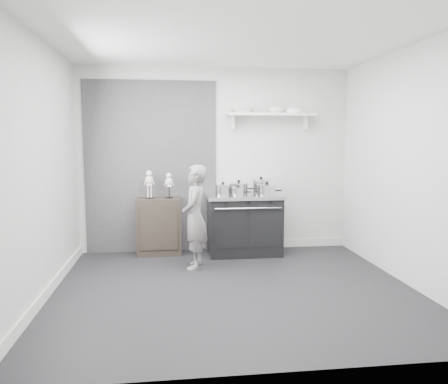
% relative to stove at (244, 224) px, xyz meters
% --- Properties ---
extents(ground, '(4.00, 4.00, 0.00)m').
position_rel_stove_xyz_m(ground, '(-0.38, -1.48, -0.44)').
color(ground, black).
rests_on(ground, ground).
extents(room_shell, '(4.02, 3.62, 2.71)m').
position_rel_stove_xyz_m(room_shell, '(-0.47, -1.33, 1.20)').
color(room_shell, silver).
rests_on(room_shell, ground).
extents(wall_shelf, '(1.30, 0.26, 0.24)m').
position_rel_stove_xyz_m(wall_shelf, '(0.42, 0.20, 1.57)').
color(wall_shelf, silver).
rests_on(wall_shelf, room_shell).
extents(stove, '(1.09, 0.68, 0.87)m').
position_rel_stove_xyz_m(stove, '(0.00, 0.00, 0.00)').
color(stove, black).
rests_on(stove, ground).
extents(side_cabinet, '(0.63, 0.37, 0.82)m').
position_rel_stove_xyz_m(side_cabinet, '(-1.22, 0.13, -0.03)').
color(side_cabinet, black).
rests_on(side_cabinet, ground).
extents(child, '(0.40, 0.53, 1.34)m').
position_rel_stove_xyz_m(child, '(-0.75, -0.62, 0.23)').
color(child, slate).
rests_on(child, ground).
extents(pot_front_left, '(0.31, 0.22, 0.20)m').
position_rel_stove_xyz_m(pot_front_left, '(-0.32, -0.11, 0.51)').
color(pot_front_left, silver).
rests_on(pot_front_left, stove).
extents(pot_back_left, '(0.36, 0.27, 0.20)m').
position_rel_stove_xyz_m(pot_back_left, '(-0.06, 0.11, 0.51)').
color(pot_back_left, silver).
rests_on(pot_back_left, stove).
extents(pot_back_right, '(0.35, 0.26, 0.24)m').
position_rel_stove_xyz_m(pot_back_right, '(0.27, 0.13, 0.53)').
color(pot_back_right, silver).
rests_on(pot_back_right, stove).
extents(pot_front_right, '(0.35, 0.26, 0.19)m').
position_rel_stove_xyz_m(pot_front_right, '(0.29, -0.16, 0.51)').
color(pot_front_right, silver).
rests_on(pot_front_right, stove).
extents(pot_front_center, '(0.28, 0.20, 0.15)m').
position_rel_stove_xyz_m(pot_front_center, '(-0.12, -0.17, 0.49)').
color(pot_front_center, silver).
rests_on(pot_front_center, stove).
extents(skeleton_full, '(0.13, 0.08, 0.46)m').
position_rel_stove_xyz_m(skeleton_full, '(-1.35, 0.13, 0.61)').
color(skeleton_full, silver).
rests_on(skeleton_full, side_cabinet).
extents(skeleton_torso, '(0.12, 0.08, 0.42)m').
position_rel_stove_xyz_m(skeleton_torso, '(-1.07, 0.13, 0.59)').
color(skeleton_torso, silver).
rests_on(skeleton_torso, side_cabinet).
extents(bowl_large, '(0.34, 0.34, 0.08)m').
position_rel_stove_xyz_m(bowl_large, '(0.01, 0.19, 1.64)').
color(bowl_large, white).
rests_on(bowl_large, wall_shelf).
extents(bowl_small, '(0.24, 0.24, 0.07)m').
position_rel_stove_xyz_m(bowl_small, '(0.50, 0.19, 1.64)').
color(bowl_small, white).
rests_on(bowl_small, wall_shelf).
extents(plate_stack, '(0.27, 0.27, 0.06)m').
position_rel_stove_xyz_m(plate_stack, '(0.78, 0.19, 1.63)').
color(plate_stack, white).
rests_on(plate_stack, wall_shelf).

